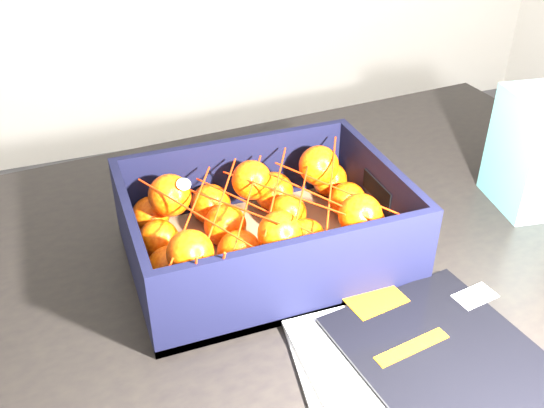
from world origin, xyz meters
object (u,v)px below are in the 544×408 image
object	(u,v)px
produce_crate	(265,234)
table	(319,286)
magazine_stack	(423,380)
retail_carton	(531,152)

from	to	relation	value
produce_crate	table	bearing A→B (deg)	8.52
table	produce_crate	size ratio (longest dim) A/B	3.30
magazine_stack	table	bearing A→B (deg)	87.80
table	produce_crate	world-z (taller)	produce_crate
table	produce_crate	bearing A→B (deg)	-171.48
table	magazine_stack	xyz separation A→B (m)	(-0.01, -0.30, 0.11)
table	produce_crate	distance (m)	0.17
magazine_stack	retail_carton	world-z (taller)	retail_carton
table	magazine_stack	world-z (taller)	magazine_stack
magazine_stack	produce_crate	bearing A→B (deg)	106.93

